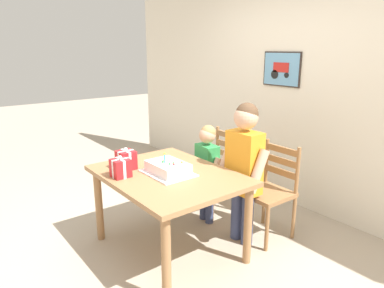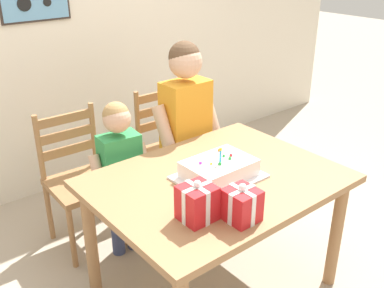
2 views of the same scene
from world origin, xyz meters
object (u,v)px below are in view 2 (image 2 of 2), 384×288
at_px(gift_box_red_large, 242,205).
at_px(child_younger, 121,166).
at_px(child_older, 186,120).
at_px(gift_box_beside_cake, 197,203).
at_px(chair_right, 171,149).
at_px(birthday_cake, 219,170).
at_px(chair_left, 80,179).
at_px(dining_table, 216,194).

bearing_deg(gift_box_red_large, child_younger, 92.77).
distance_m(gift_box_red_large, child_older, 1.10).
xyz_separation_m(gift_box_beside_cake, chair_right, (0.70, 1.15, -0.36)).
xyz_separation_m(birthday_cake, child_older, (0.29, 0.64, 0.02)).
relative_size(chair_right, child_younger, 0.88).
relative_size(gift_box_beside_cake, child_younger, 0.19).
bearing_deg(chair_right, birthday_cake, -111.48).
bearing_deg(chair_right, child_younger, -154.21).
bearing_deg(chair_left, child_younger, -63.24).
bearing_deg(gift_box_beside_cake, child_older, 54.21).
height_order(birthday_cake, chair_right, birthday_cake).
relative_size(birthday_cake, gift_box_red_large, 2.33).
xyz_separation_m(birthday_cake, gift_box_red_large, (-0.18, -0.35, 0.03)).
bearing_deg(gift_box_red_large, chair_left, 98.60).
bearing_deg(child_older, dining_table, -114.83).
xyz_separation_m(gift_box_beside_cake, chair_left, (-0.04, 1.15, -0.36)).
relative_size(chair_left, child_older, 0.69).
relative_size(dining_table, birthday_cake, 2.96).
height_order(gift_box_beside_cake, chair_left, gift_box_beside_cake).
bearing_deg(gift_box_beside_cake, dining_table, 34.87).
xyz_separation_m(gift_box_red_large, chair_right, (0.55, 1.28, -0.36)).
xyz_separation_m(chair_right, child_older, (-0.08, -0.29, 0.35)).
distance_m(birthday_cake, child_older, 0.70).
xyz_separation_m(birthday_cake, gift_box_beside_cake, (-0.34, -0.22, 0.04)).
distance_m(birthday_cake, gift_box_red_large, 0.40).
bearing_deg(birthday_cake, dining_table, 138.24).
bearing_deg(child_younger, chair_left, 116.76).
xyz_separation_m(dining_table, chair_left, (-0.37, 0.92, -0.18)).
bearing_deg(dining_table, chair_right, 67.97).
height_order(birthday_cake, gift_box_red_large, birthday_cake).
bearing_deg(dining_table, chair_left, 111.90).
relative_size(gift_box_red_large, child_younger, 0.18).
distance_m(gift_box_beside_cake, chair_left, 1.21).
height_order(dining_table, gift_box_red_large, gift_box_red_large).
bearing_deg(birthday_cake, gift_box_beside_cake, -146.52).
distance_m(dining_table, gift_box_beside_cake, 0.44).
xyz_separation_m(child_older, child_younger, (-0.52, 0.00, -0.18)).
bearing_deg(chair_left, dining_table, -68.10).
relative_size(dining_table, gift_box_beside_cake, 6.44).
bearing_deg(chair_left, birthday_cake, -67.84).
bearing_deg(child_older, chair_right, 74.49).
xyz_separation_m(gift_box_beside_cake, child_younger, (0.10, 0.86, -0.19)).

